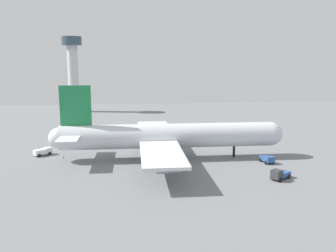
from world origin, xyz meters
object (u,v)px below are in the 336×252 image
at_px(fuel_truck, 43,151).
at_px(cargo_loader, 267,159).
at_px(cargo_airplane, 167,136).
at_px(safety_cone_nose, 273,157).
at_px(control_tower, 73,67).
at_px(safety_cone_tail, 63,157).
at_px(maintenance_van, 280,174).

bearing_deg(fuel_truck, cargo_loader, -12.56).
xyz_separation_m(cargo_airplane, safety_cone_nose, (28.30, -2.72, -5.85)).
xyz_separation_m(cargo_loader, safety_cone_nose, (3.08, 3.81, -0.73)).
distance_m(cargo_loader, safety_cone_nose, 4.96).
bearing_deg(control_tower, cargo_loader, -57.77).
relative_size(fuel_truck, safety_cone_nose, 8.24).
xyz_separation_m(cargo_airplane, safety_cone_tail, (-27.95, 3.10, -5.78)).
bearing_deg(maintenance_van, fuel_truck, 155.33).
relative_size(maintenance_van, safety_cone_nose, 9.13).
height_order(fuel_truck, safety_cone_tail, fuel_truck).
bearing_deg(maintenance_van, safety_cone_nose, 72.87).
xyz_separation_m(fuel_truck, control_tower, (-4.91, 88.60, 21.69)).
bearing_deg(safety_cone_tail, fuel_truck, 149.71).
relative_size(cargo_airplane, fuel_truck, 12.54).
relative_size(cargo_loader, control_tower, 0.13).
bearing_deg(cargo_airplane, cargo_loader, -14.52).
relative_size(maintenance_van, safety_cone_tail, 7.47).
bearing_deg(cargo_airplane, control_tower, 112.25).
height_order(maintenance_van, control_tower, control_tower).
relative_size(safety_cone_nose, safety_cone_tail, 0.82).
bearing_deg(cargo_airplane, fuel_truck, 168.91).
relative_size(maintenance_van, fuel_truck, 1.11).
bearing_deg(safety_cone_tail, safety_cone_nose, -5.91).
bearing_deg(fuel_truck, control_tower, 93.17).
distance_m(cargo_loader, safety_cone_tail, 54.04).
relative_size(cargo_airplane, cargo_loader, 13.13).
bearing_deg(cargo_airplane, maintenance_van, -40.29).
relative_size(cargo_airplane, safety_cone_tail, 84.53).
relative_size(cargo_airplane, maintenance_van, 11.32).
height_order(cargo_loader, fuel_truck, fuel_truck).
height_order(safety_cone_nose, safety_cone_tail, safety_cone_tail).
xyz_separation_m(maintenance_van, cargo_loader, (2.12, 13.05, -0.13)).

